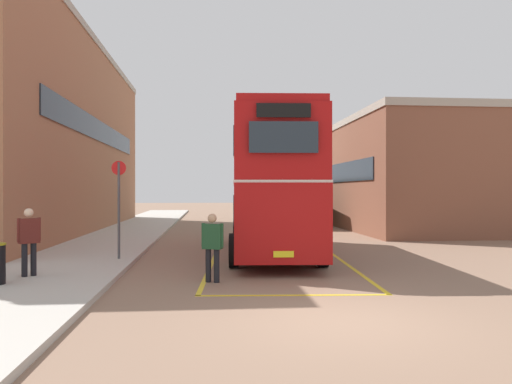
% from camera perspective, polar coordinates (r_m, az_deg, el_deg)
% --- Properties ---
extents(ground_plane, '(135.60, 135.60, 0.00)m').
position_cam_1_polar(ground_plane, '(23.12, 0.22, -5.40)').
color(ground_plane, '#846651').
extents(sidewalk_left, '(4.00, 57.60, 0.14)m').
position_cam_1_polar(sidewalk_left, '(25.76, -14.91, -4.67)').
color(sidewalk_left, '#B2ADA3').
rests_on(sidewalk_left, ground).
extents(brick_building_left, '(5.43, 25.57, 10.23)m').
position_cam_1_polar(brick_building_left, '(29.09, -22.46, 5.83)').
color(brick_building_left, '#9E6647').
rests_on(brick_building_left, ground).
extents(depot_building_right, '(8.15, 13.34, 6.35)m').
position_cam_1_polar(depot_building_right, '(30.33, 17.46, 1.94)').
color(depot_building_right, brown).
rests_on(depot_building_right, ground).
extents(double_decker_bus, '(3.35, 10.14, 4.75)m').
position_cam_1_polar(double_decker_bus, '(17.69, 1.86, 1.04)').
color(double_decker_bus, black).
rests_on(double_decker_bus, ground).
extents(single_deck_bus, '(3.09, 9.24, 3.02)m').
position_cam_1_polar(single_deck_bus, '(33.07, 3.73, -0.87)').
color(single_deck_bus, black).
rests_on(single_deck_bus, ground).
extents(pedestrian_boarding, '(0.54, 0.37, 1.68)m').
position_cam_1_polar(pedestrian_boarding, '(12.34, -4.98, -5.76)').
color(pedestrian_boarding, black).
rests_on(pedestrian_boarding, ground).
extents(pedestrian_waiting_near, '(0.51, 0.46, 1.67)m').
position_cam_1_polar(pedestrian_waiting_near, '(13.56, -24.42, -4.69)').
color(pedestrian_waiting_near, black).
rests_on(pedestrian_waiting_near, sidewalk_left).
extents(bus_stop_sign, '(0.44, 0.08, 3.02)m').
position_cam_1_polar(bus_stop_sign, '(16.01, -15.34, -0.94)').
color(bus_stop_sign, '#4C4C51').
rests_on(bus_stop_sign, sidewalk_left).
extents(bay_marking_yellow, '(5.03, 12.27, 0.01)m').
position_cam_1_polar(bay_marking_yellow, '(15.96, 2.49, -7.90)').
color(bay_marking_yellow, gold).
rests_on(bay_marking_yellow, ground).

